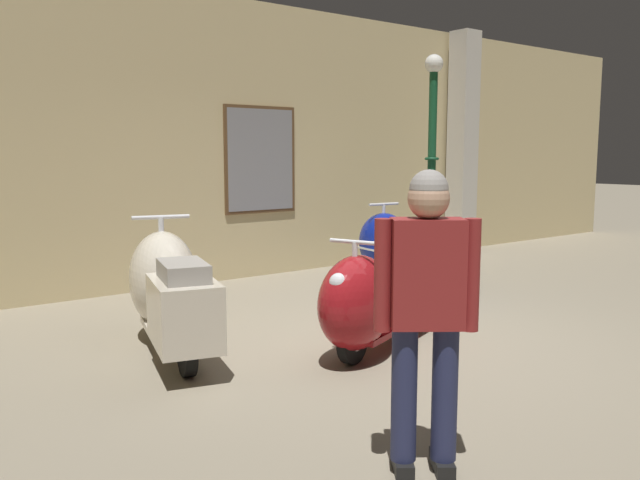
{
  "coord_description": "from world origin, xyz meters",
  "views": [
    {
      "loc": [
        -3.77,
        -3.92,
        1.62
      ],
      "look_at": [
        -0.02,
        1.01,
        0.8
      ],
      "focal_mm": 36.52,
      "sensor_mm": 36.0,
      "label": 1
    }
  ],
  "objects_px": {
    "scooter_1": "(371,300)",
    "visitor_0": "(426,302)",
    "scooter_0": "(169,290)",
    "lamppost": "(432,167)",
    "scooter_2": "(398,249)"
  },
  "relations": [
    {
      "from": "scooter_1",
      "to": "lamppost",
      "type": "xyz_separation_m",
      "value": [
        3.02,
        2.19,
        1.0
      ]
    },
    {
      "from": "scooter_0",
      "to": "scooter_1",
      "type": "xyz_separation_m",
      "value": [
        1.25,
        -1.1,
        -0.06
      ]
    },
    {
      "from": "scooter_0",
      "to": "scooter_1",
      "type": "relative_size",
      "value": 1.14
    },
    {
      "from": "scooter_1",
      "to": "visitor_0",
      "type": "bearing_deg",
      "value": 34.67
    },
    {
      "from": "scooter_2",
      "to": "lamppost",
      "type": "relative_size",
      "value": 0.58
    },
    {
      "from": "scooter_2",
      "to": "visitor_0",
      "type": "relative_size",
      "value": 1.09
    },
    {
      "from": "lamppost",
      "to": "visitor_0",
      "type": "height_order",
      "value": "lamppost"
    },
    {
      "from": "lamppost",
      "to": "visitor_0",
      "type": "bearing_deg",
      "value": -137.1
    },
    {
      "from": "scooter_1",
      "to": "visitor_0",
      "type": "relative_size",
      "value": 1.06
    },
    {
      "from": "scooter_1",
      "to": "visitor_0",
      "type": "distance_m",
      "value": 2.06
    },
    {
      "from": "visitor_0",
      "to": "scooter_0",
      "type": "bearing_deg",
      "value": 38.91
    },
    {
      "from": "scooter_0",
      "to": "scooter_2",
      "type": "relative_size",
      "value": 1.1
    },
    {
      "from": "scooter_2",
      "to": "lamppost",
      "type": "height_order",
      "value": "lamppost"
    },
    {
      "from": "scooter_0",
      "to": "scooter_1",
      "type": "distance_m",
      "value": 1.67
    },
    {
      "from": "scooter_1",
      "to": "scooter_2",
      "type": "xyz_separation_m",
      "value": [
        2.09,
        1.85,
        0.02
      ]
    }
  ]
}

